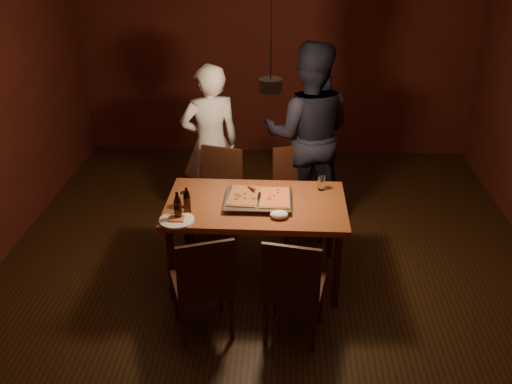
# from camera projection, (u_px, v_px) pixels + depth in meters

# --- Properties ---
(room_shell) EXTENTS (6.00, 6.00, 6.00)m
(room_shell) POSITION_uv_depth(u_px,v_px,m) (270.00, 129.00, 4.48)
(room_shell) COLOR #341F0E
(room_shell) RESTS_ON ground
(dining_table) EXTENTS (1.50, 0.90, 0.75)m
(dining_table) POSITION_uv_depth(u_px,v_px,m) (256.00, 210.00, 4.79)
(dining_table) COLOR brown
(dining_table) RESTS_ON floor
(chair_far_left) EXTENTS (0.52, 0.52, 0.49)m
(chair_far_left) POSITION_uv_depth(u_px,v_px,m) (219.00, 185.00, 5.55)
(chair_far_left) COLOR #38190F
(chair_far_left) RESTS_ON floor
(chair_far_right) EXTENTS (0.53, 0.53, 0.49)m
(chair_far_right) POSITION_uv_depth(u_px,v_px,m) (296.00, 184.00, 5.57)
(chair_far_right) COLOR #38190F
(chair_far_right) RESTS_ON floor
(chair_near_left) EXTENTS (0.54, 0.54, 0.49)m
(chair_near_left) POSITION_uv_depth(u_px,v_px,m) (204.00, 278.00, 4.15)
(chair_near_left) COLOR #38190F
(chair_near_left) RESTS_ON floor
(chair_near_right) EXTENTS (0.49, 0.49, 0.49)m
(chair_near_right) POSITION_uv_depth(u_px,v_px,m) (293.00, 281.00, 4.12)
(chair_near_right) COLOR #38190F
(chair_near_right) RESTS_ON floor
(pizza_tray) EXTENTS (0.59, 0.50, 0.05)m
(pizza_tray) POSITION_uv_depth(u_px,v_px,m) (258.00, 200.00, 4.74)
(pizza_tray) COLOR silver
(pizza_tray) RESTS_ON dining_table
(pizza_meat) EXTENTS (0.27, 0.40, 0.02)m
(pizza_meat) POSITION_uv_depth(u_px,v_px,m) (244.00, 196.00, 4.75)
(pizza_meat) COLOR maroon
(pizza_meat) RESTS_ON pizza_tray
(pizza_cheese) EXTENTS (0.25, 0.39, 0.02)m
(pizza_cheese) POSITION_uv_depth(u_px,v_px,m) (275.00, 197.00, 4.72)
(pizza_cheese) COLOR gold
(pizza_cheese) RESTS_ON pizza_tray
(spatula) EXTENTS (0.20, 0.25, 0.04)m
(spatula) POSITION_uv_depth(u_px,v_px,m) (258.00, 196.00, 4.74)
(spatula) COLOR silver
(spatula) RESTS_ON pizza_tray
(beer_bottle_a) EXTENTS (0.06, 0.06, 0.24)m
(beer_bottle_a) POSITION_uv_depth(u_px,v_px,m) (178.00, 206.00, 4.45)
(beer_bottle_a) COLOR black
(beer_bottle_a) RESTS_ON dining_table
(beer_bottle_b) EXTENTS (0.06, 0.06, 0.22)m
(beer_bottle_b) POSITION_uv_depth(u_px,v_px,m) (187.00, 201.00, 4.55)
(beer_bottle_b) COLOR black
(beer_bottle_b) RESTS_ON dining_table
(water_glass_left) EXTENTS (0.08, 0.08, 0.12)m
(water_glass_left) POSITION_uv_depth(u_px,v_px,m) (185.00, 199.00, 4.67)
(water_glass_left) COLOR silver
(water_glass_left) RESTS_ON dining_table
(water_glass_right) EXTENTS (0.06, 0.06, 0.13)m
(water_glass_right) POSITION_uv_depth(u_px,v_px,m) (321.00, 183.00, 4.95)
(water_glass_right) COLOR silver
(water_glass_right) RESTS_ON dining_table
(plate_slice) EXTENTS (0.28, 0.28, 0.03)m
(plate_slice) POSITION_uv_depth(u_px,v_px,m) (177.00, 220.00, 4.47)
(plate_slice) COLOR white
(plate_slice) RESTS_ON dining_table
(napkin) EXTENTS (0.15, 0.11, 0.06)m
(napkin) POSITION_uv_depth(u_px,v_px,m) (279.00, 215.00, 4.51)
(napkin) COLOR white
(napkin) RESTS_ON dining_table
(diner_white) EXTENTS (0.70, 0.58, 1.64)m
(diner_white) POSITION_uv_depth(u_px,v_px,m) (211.00, 144.00, 5.75)
(diner_white) COLOR white
(diner_white) RESTS_ON floor
(diner_dark) EXTENTS (0.95, 0.76, 1.87)m
(diner_dark) POSITION_uv_depth(u_px,v_px,m) (308.00, 135.00, 5.67)
(diner_dark) COLOR black
(diner_dark) RESTS_ON floor
(pendant_lamp) EXTENTS (0.18, 0.18, 1.10)m
(pendant_lamp) POSITION_uv_depth(u_px,v_px,m) (271.00, 84.00, 4.32)
(pendant_lamp) COLOR black
(pendant_lamp) RESTS_ON ceiling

